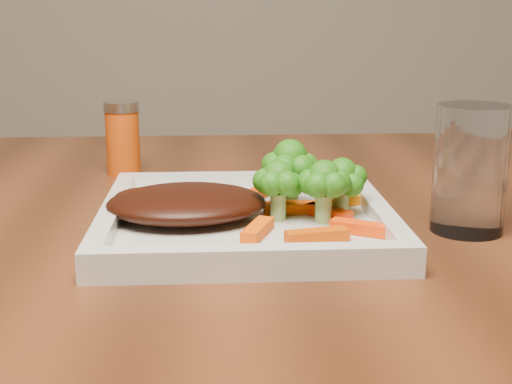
{
  "coord_description": "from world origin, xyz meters",
  "views": [
    {
      "loc": [
        0.26,
        -0.7,
        0.96
      ],
      "look_at": [
        0.29,
        -0.05,
        0.79
      ],
      "focal_mm": 50.0,
      "sensor_mm": 36.0,
      "label": 1
    }
  ],
  "objects": [
    {
      "name": "drinking_glass",
      "position": [
        0.49,
        -0.07,
        0.81
      ],
      "size": [
        0.08,
        0.08,
        0.12
      ],
      "primitive_type": "cylinder",
      "rotation": [
        0.0,
        0.0,
        0.18
      ],
      "color": "silver",
      "rests_on": "dining_table"
    },
    {
      "name": "broccoli_0",
      "position": [
        0.33,
        -0.02,
        0.8
      ],
      "size": [
        0.08,
        0.08,
        0.07
      ],
      "primitive_type": null,
      "rotation": [
        0.0,
        0.0,
        -0.21
      ],
      "color": "#227213",
      "rests_on": "plate"
    },
    {
      "name": "broccoli_2",
      "position": [
        0.36,
        -0.07,
        0.79
      ],
      "size": [
        0.07,
        0.07,
        0.06
      ],
      "primitive_type": null,
      "rotation": [
        0.0,
        0.0,
        -0.22
      ],
      "color": "#257513",
      "rests_on": "plate"
    },
    {
      "name": "carrot_1",
      "position": [
        0.38,
        -0.11,
        0.77
      ],
      "size": [
        0.06,
        0.04,
        0.01
      ],
      "primitive_type": "cube",
      "rotation": [
        0.0,
        0.0,
        -0.51
      ],
      "color": "#FF3E04",
      "rests_on": "plate"
    },
    {
      "name": "carrot_3",
      "position": [
        0.39,
        -0.02,
        0.77
      ],
      "size": [
        0.06,
        0.04,
        0.01
      ],
      "primitive_type": "cube",
      "rotation": [
        0.0,
        0.0,
        0.44
      ],
      "color": "orange",
      "rests_on": "plate"
    },
    {
      "name": "carrot_2",
      "position": [
        0.29,
        -0.11,
        0.77
      ],
      "size": [
        0.03,
        0.06,
        0.01
      ],
      "primitive_type": "cube",
      "rotation": [
        0.0,
        0.0,
        1.2
      ],
      "color": "#F85004",
      "rests_on": "plate"
    },
    {
      "name": "carrot_0",
      "position": [
        0.34,
        -0.13,
        0.77
      ],
      "size": [
        0.06,
        0.03,
        0.01
      ],
      "primitive_type": "cube",
      "rotation": [
        0.0,
        0.0,
        0.21
      ],
      "color": "#CA4503",
      "rests_on": "plate"
    },
    {
      "name": "carrot_7",
      "position": [
        0.39,
        -0.0,
        0.77
      ],
      "size": [
        0.05,
        0.03,
        0.01
      ],
      "primitive_type": "cube",
      "rotation": [
        0.0,
        0.0,
        0.34
      ],
      "color": "#F25303",
      "rests_on": "plate"
    },
    {
      "name": "carrot_4",
      "position": [
        0.3,
        0.02,
        0.77
      ],
      "size": [
        0.04,
        0.05,
        0.01
      ],
      "primitive_type": "cube",
      "rotation": [
        0.0,
        0.0,
        1.0
      ],
      "color": "#CC3803",
      "rests_on": "plate"
    },
    {
      "name": "spice_shaker",
      "position": [
        0.14,
        0.18,
        0.8
      ],
      "size": [
        0.04,
        0.04,
        0.09
      ],
      "primitive_type": "cylinder",
      "rotation": [
        0.0,
        0.0,
        0.04
      ],
      "color": "#C4450A",
      "rests_on": "dining_table"
    },
    {
      "name": "broccoli_1",
      "position": [
        0.38,
        -0.05,
        0.79
      ],
      "size": [
        0.07,
        0.07,
        0.06
      ],
      "primitive_type": null,
      "rotation": [
        0.0,
        0.0,
        -0.35
      ],
      "color": "#1D7313",
      "rests_on": "plate"
    },
    {
      "name": "broccoli_3",
      "position": [
        0.31,
        -0.06,
        0.79
      ],
      "size": [
        0.07,
        0.07,
        0.06
      ],
      "primitive_type": null,
      "rotation": [
        0.0,
        0.0,
        0.41
      ],
      "color": "#1F7313",
      "rests_on": "plate"
    },
    {
      "name": "steak",
      "position": [
        0.23,
        -0.05,
        0.78
      ],
      "size": [
        0.16,
        0.13,
        0.03
      ],
      "primitive_type": "ellipsoid",
      "rotation": [
        0.0,
        0.0,
        0.06
      ],
      "color": "black",
      "rests_on": "plate"
    },
    {
      "name": "carrot_5",
      "position": [
        0.36,
        -0.06,
        0.77
      ],
      "size": [
        0.04,
        0.04,
        0.01
      ],
      "primitive_type": "cube",
      "rotation": [
        0.0,
        0.0,
        -0.83
      ],
      "color": "#FF3604",
      "rests_on": "plate"
    },
    {
      "name": "plate",
      "position": [
        0.28,
        -0.05,
        0.76
      ],
      "size": [
        0.27,
        0.27,
        0.01
      ],
      "primitive_type": "cube",
      "color": "silver",
      "rests_on": "dining_table"
    },
    {
      "name": "carrot_6",
      "position": [
        0.33,
        -0.04,
        0.77
      ],
      "size": [
        0.06,
        0.02,
        0.01
      ],
      "primitive_type": "cube",
      "rotation": [
        0.0,
        0.0,
        0.03
      ],
      "color": "#EA4903",
      "rests_on": "plate"
    }
  ]
}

